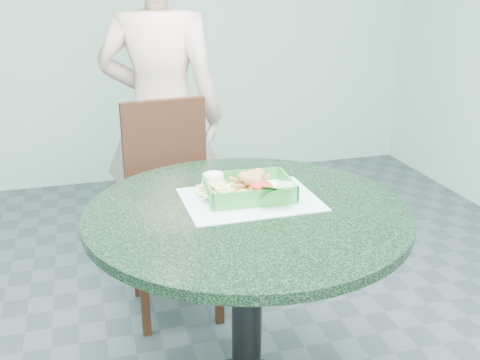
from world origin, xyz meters
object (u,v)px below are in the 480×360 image
object	(u,v)px
diner_person	(161,104)
sauce_ramekin	(213,185)
food_basket	(248,198)
cafe_table	(247,264)
dining_chair	(170,194)
crab_sandwich	(252,187)

from	to	relation	value
diner_person	sauce_ramekin	distance (m)	0.94
food_basket	cafe_table	bearing A→B (deg)	-109.04
dining_chair	food_basket	bearing A→B (deg)	-84.34
crab_sandwich	food_basket	bearing A→B (deg)	-168.02
food_basket	crab_sandwich	bearing A→B (deg)	11.98
food_basket	sauce_ramekin	xyz separation A→B (m)	(-0.10, 0.05, 0.03)
cafe_table	crab_sandwich	world-z (taller)	crab_sandwich
dining_chair	sauce_ramekin	distance (m)	0.70
dining_chair	crab_sandwich	world-z (taller)	dining_chair
food_basket	crab_sandwich	xyz separation A→B (m)	(0.01, 0.00, 0.03)
diner_person	food_basket	bearing A→B (deg)	118.31
dining_chair	diner_person	xyz separation A→B (m)	(0.02, 0.30, 0.33)
food_basket	sauce_ramekin	distance (m)	0.12
dining_chair	sauce_ramekin	xyz separation A→B (m)	(0.05, -0.64, 0.27)
diner_person	crab_sandwich	bearing A→B (deg)	118.95
dining_chair	crab_sandwich	size ratio (longest dim) A/B	7.02
sauce_ramekin	cafe_table	bearing A→B (deg)	-62.45
diner_person	dining_chair	bearing A→B (deg)	106.94
dining_chair	diner_person	distance (m)	0.45
cafe_table	sauce_ramekin	world-z (taller)	sauce_ramekin
cafe_table	crab_sandwich	xyz separation A→B (m)	(0.04, 0.09, 0.22)
dining_chair	diner_person	size ratio (longest dim) A/B	0.54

